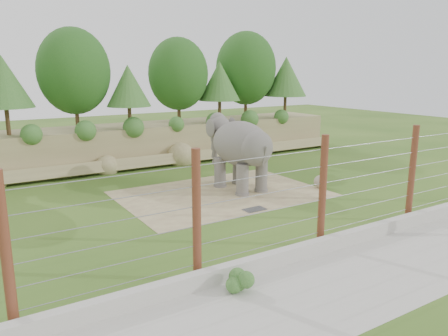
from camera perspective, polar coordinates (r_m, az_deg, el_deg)
ground at (r=19.51m, az=3.13°, el=-5.68°), size 90.00×90.00×0.00m
back_embankment at (r=30.08m, az=-9.99°, el=8.34°), size 30.00×5.52×8.77m
dirt_patch at (r=22.17m, az=-0.28°, el=-3.38°), size 10.00×7.00×0.02m
drain_grate at (r=19.71m, az=4.01°, el=-5.41°), size 1.00×0.60×0.03m
elephant at (r=22.65m, az=2.16°, el=1.83°), size 2.20×4.74×3.76m
stone_ball at (r=23.68m, az=12.48°, el=-1.75°), size 0.69×0.69×0.69m
retaining_wall at (r=15.86m, az=13.72°, el=-9.50°), size 26.00×0.35×0.50m
walkway at (r=14.77m, az=19.34°, el=-12.63°), size 26.00×4.00×0.01m
barrier_fence at (r=15.63m, az=12.75°, el=-3.00°), size 20.26×0.26×4.00m
walkway_shrub at (r=12.70m, az=2.15°, el=-14.65°), size 0.60×0.60×0.60m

